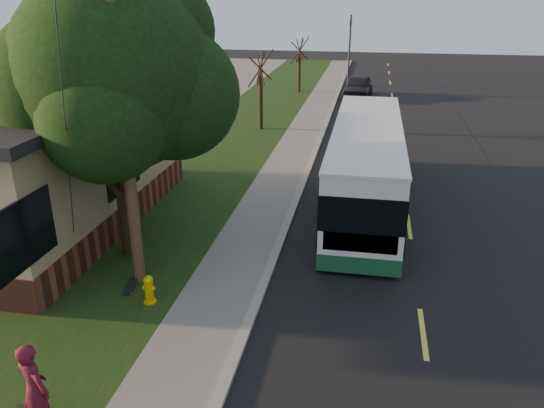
{
  "coord_description": "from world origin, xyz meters",
  "views": [
    {
      "loc": [
        2.45,
        -10.57,
        7.28
      ],
      "look_at": [
        -0.16,
        3.48,
        1.5
      ],
      "focal_mm": 35.0,
      "sensor_mm": 36.0,
      "label": 1
    }
  ],
  "objects_px": {
    "leafy_tree": "(117,76)",
    "bare_tree_far": "(299,66)",
    "skateboard_main": "(131,285)",
    "dumpster": "(127,160)",
    "skateboarder": "(35,389)",
    "bare_tree_near": "(261,91)",
    "traffic_signal": "(350,45)",
    "fire_hydrant": "(149,289)",
    "utility_pole": "(122,111)",
    "distant_car": "(358,86)",
    "transit_bus": "(366,164)"
  },
  "relations": [
    {
      "from": "traffic_signal",
      "to": "skateboarder",
      "type": "bearing_deg",
      "value": -94.99
    },
    {
      "from": "bare_tree_far",
      "to": "skateboarder",
      "type": "height_order",
      "value": "bare_tree_far"
    },
    {
      "from": "distant_car",
      "to": "bare_tree_far",
      "type": "bearing_deg",
      "value": 169.22
    },
    {
      "from": "skateboard_main",
      "to": "distant_car",
      "type": "xyz_separation_m",
      "value": [
        4.87,
        28.23,
        0.67
      ]
    },
    {
      "from": "transit_bus",
      "to": "dumpster",
      "type": "distance_m",
      "value": 10.04
    },
    {
      "from": "bare_tree_far",
      "to": "distant_car",
      "type": "relative_size",
      "value": 0.86
    },
    {
      "from": "dumpster",
      "to": "distant_car",
      "type": "relative_size",
      "value": 0.33
    },
    {
      "from": "skateboarder",
      "to": "skateboard_main",
      "type": "bearing_deg",
      "value": -59.69
    },
    {
      "from": "leafy_tree",
      "to": "bare_tree_far",
      "type": "relative_size",
      "value": 1.94
    },
    {
      "from": "fire_hydrant",
      "to": "utility_pole",
      "type": "distance_m",
      "value": 4.37
    },
    {
      "from": "utility_pole",
      "to": "bare_tree_far",
      "type": "bearing_deg",
      "value": 89.4
    },
    {
      "from": "skateboarder",
      "to": "traffic_signal",
      "type": "bearing_deg",
      "value": -70.93
    },
    {
      "from": "traffic_signal",
      "to": "leafy_tree",
      "type": "bearing_deg",
      "value": -98.47
    },
    {
      "from": "utility_pole",
      "to": "bare_tree_far",
      "type": "distance_m",
      "value": 29.13
    },
    {
      "from": "fire_hydrant",
      "to": "transit_bus",
      "type": "xyz_separation_m",
      "value": [
        5.04,
        7.62,
        1.14
      ]
    },
    {
      "from": "transit_bus",
      "to": "distant_car",
      "type": "distance_m",
      "value": 21.2
    },
    {
      "from": "skateboard_main",
      "to": "transit_bus",
      "type": "bearing_deg",
      "value": 50.57
    },
    {
      "from": "leafy_tree",
      "to": "dumpster",
      "type": "height_order",
      "value": "leafy_tree"
    },
    {
      "from": "bare_tree_near",
      "to": "skateboard_main",
      "type": "bearing_deg",
      "value": -89.57
    },
    {
      "from": "fire_hydrant",
      "to": "leafy_tree",
      "type": "relative_size",
      "value": 0.09
    },
    {
      "from": "leafy_tree",
      "to": "skateboarder",
      "type": "distance_m",
      "value": 8.18
    },
    {
      "from": "bare_tree_near",
      "to": "traffic_signal",
      "type": "relative_size",
      "value": 0.78
    },
    {
      "from": "bare_tree_near",
      "to": "skateboard_main",
      "type": "height_order",
      "value": "bare_tree_near"
    },
    {
      "from": "skateboard_main",
      "to": "traffic_signal",
      "type": "bearing_deg",
      "value": 83.4
    },
    {
      "from": "bare_tree_far",
      "to": "distant_car",
      "type": "distance_m",
      "value": 4.81
    },
    {
      "from": "fire_hydrant",
      "to": "skateboard_main",
      "type": "bearing_deg",
      "value": 143.91
    },
    {
      "from": "bare_tree_near",
      "to": "bare_tree_far",
      "type": "height_order",
      "value": "bare_tree_near"
    },
    {
      "from": "leafy_tree",
      "to": "bare_tree_near",
      "type": "bearing_deg",
      "value": 87.5
    },
    {
      "from": "skateboarder",
      "to": "skateboard_main",
      "type": "xyz_separation_m",
      "value": [
        -0.53,
        4.81,
        -0.84
      ]
    },
    {
      "from": "skateboard_main",
      "to": "distant_car",
      "type": "height_order",
      "value": "distant_car"
    },
    {
      "from": "utility_pole",
      "to": "skateboard_main",
      "type": "relative_size",
      "value": 10.2
    },
    {
      "from": "fire_hydrant",
      "to": "bare_tree_far",
      "type": "distance_m",
      "value": 30.04
    },
    {
      "from": "bare_tree_near",
      "to": "utility_pole",
      "type": "bearing_deg",
      "value": -89.34
    },
    {
      "from": "bare_tree_near",
      "to": "distant_car",
      "type": "height_order",
      "value": "bare_tree_near"
    },
    {
      "from": "fire_hydrant",
      "to": "traffic_signal",
      "type": "distance_m",
      "value": 34.25
    },
    {
      "from": "distant_car",
      "to": "skateboard_main",
      "type": "bearing_deg",
      "value": -95.49
    },
    {
      "from": "bare_tree_far",
      "to": "skateboarder",
      "type": "bearing_deg",
      "value": -89.73
    },
    {
      "from": "skateboard_main",
      "to": "skateboarder",
      "type": "bearing_deg",
      "value": -83.75
    },
    {
      "from": "leafy_tree",
      "to": "bare_tree_far",
      "type": "height_order",
      "value": "leafy_tree"
    },
    {
      "from": "utility_pole",
      "to": "bare_tree_near",
      "type": "relative_size",
      "value": 2.11
    },
    {
      "from": "leafy_tree",
      "to": "distant_car",
      "type": "xyz_separation_m",
      "value": [
        5.67,
        26.14,
        -4.36
      ]
    },
    {
      "from": "skateboard_main",
      "to": "utility_pole",
      "type": "bearing_deg",
      "value": 81.79
    },
    {
      "from": "fire_hydrant",
      "to": "skateboard_main",
      "type": "xyz_separation_m",
      "value": [
        -0.77,
        0.56,
        -0.3
      ]
    },
    {
      "from": "dumpster",
      "to": "bare_tree_near",
      "type": "bearing_deg",
      "value": 65.81
    },
    {
      "from": "utility_pole",
      "to": "skateboard_main",
      "type": "height_order",
      "value": "utility_pole"
    },
    {
      "from": "skateboard_main",
      "to": "bare_tree_near",
      "type": "bearing_deg",
      "value": 90.43
    },
    {
      "from": "distant_car",
      "to": "utility_pole",
      "type": "bearing_deg",
      "value": -95.51
    },
    {
      "from": "fire_hydrant",
      "to": "transit_bus",
      "type": "bearing_deg",
      "value": 56.52
    },
    {
      "from": "skateboard_main",
      "to": "dumpster",
      "type": "relative_size",
      "value": 0.57
    },
    {
      "from": "dumpster",
      "to": "distant_car",
      "type": "xyz_separation_m",
      "value": [
        8.92,
        19.52,
        0.15
      ]
    }
  ]
}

